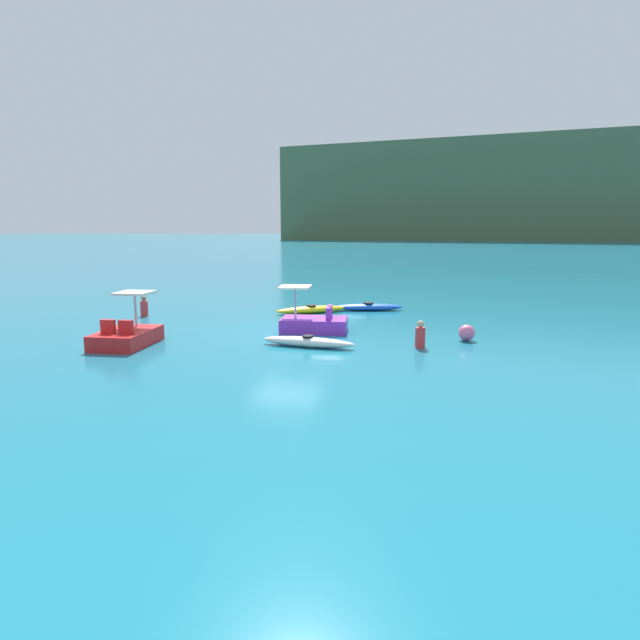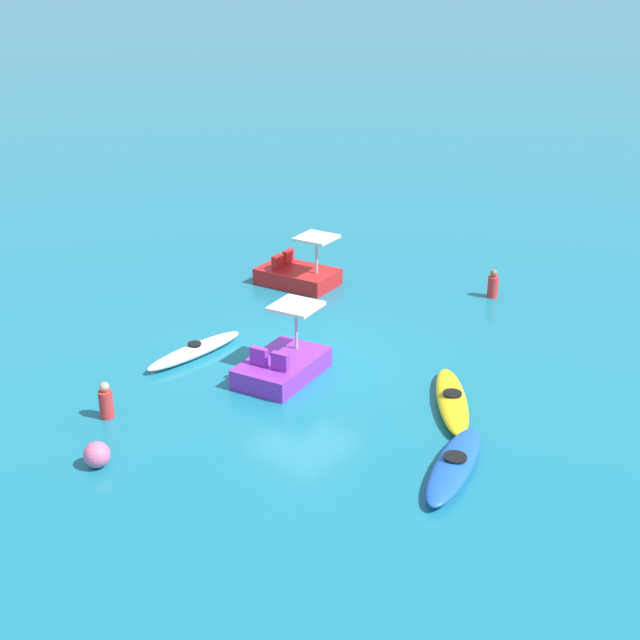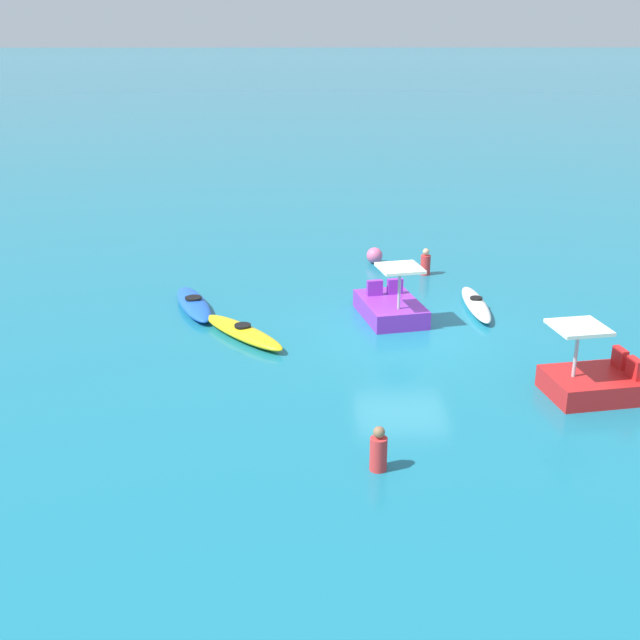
% 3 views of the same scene
% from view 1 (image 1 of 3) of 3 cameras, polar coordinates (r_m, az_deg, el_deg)
% --- Properties ---
extents(ground_plane, '(600.00, 600.00, 0.00)m').
position_cam_1_polar(ground_plane, '(19.75, -3.68, -1.18)').
color(ground_plane, '#19728C').
extents(headland_cliff, '(139.58, 45.82, 28.75)m').
position_cam_1_polar(headland_cliff, '(176.03, 19.95, 12.73)').
color(headland_cliff, '#4C6042').
rests_on(headland_cliff, ground_plane).
extents(kayak_blue, '(3.25, 1.72, 0.37)m').
position_cam_1_polar(kayak_blue, '(24.71, 5.21, 1.41)').
color(kayak_blue, blue).
rests_on(kayak_blue, ground_plane).
extents(kayak_yellow, '(2.96, 2.60, 0.37)m').
position_cam_1_polar(kayak_yellow, '(23.82, -0.97, 1.14)').
color(kayak_yellow, yellow).
rests_on(kayak_yellow, ground_plane).
extents(kayak_white, '(3.10, 0.56, 0.37)m').
position_cam_1_polar(kayak_white, '(17.08, -1.31, -2.36)').
color(kayak_white, white).
rests_on(kayak_white, ground_plane).
extents(pedal_boat_red, '(1.88, 2.63, 1.68)m').
position_cam_1_polar(pedal_boat_red, '(18.35, -20.04, -1.54)').
color(pedal_boat_red, red).
rests_on(pedal_boat_red, ground_plane).
extents(pedal_boat_purple, '(2.67, 1.96, 1.68)m').
position_cam_1_polar(pedal_boat_purple, '(19.59, -0.68, -0.25)').
color(pedal_boat_purple, purple).
rests_on(pedal_boat_purple, ground_plane).
extents(buoy_pink, '(0.55, 0.55, 0.55)m').
position_cam_1_polar(buoy_pink, '(18.62, 15.47, -1.33)').
color(buoy_pink, pink).
rests_on(buoy_pink, ground_plane).
extents(person_near_shore, '(0.36, 0.36, 0.88)m').
position_cam_1_polar(person_near_shore, '(24.24, -18.36, 1.32)').
color(person_near_shore, red).
rests_on(person_near_shore, ground_plane).
extents(person_by_kayaks, '(0.45, 0.45, 0.88)m').
position_cam_1_polar(person_by_kayaks, '(17.19, 10.71, -1.68)').
color(person_by_kayaks, red).
rests_on(person_by_kayaks, ground_plane).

